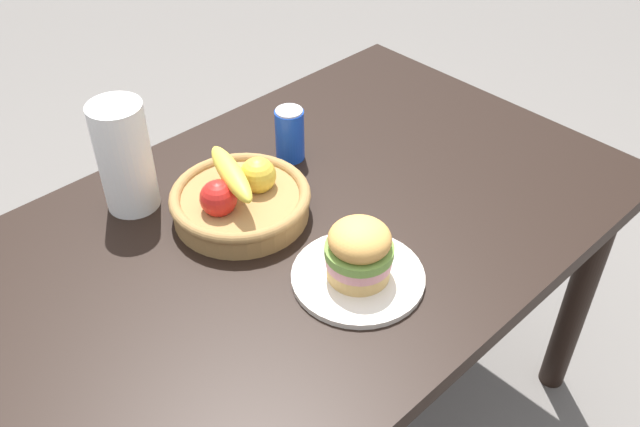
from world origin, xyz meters
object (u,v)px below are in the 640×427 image
fruit_basket (240,199)px  sandwich (359,251)px  plate (358,277)px  soda_can (290,134)px  paper_towel_roll (125,157)px

fruit_basket → sandwich: bearing=-82.5°
plate → fruit_basket: fruit_basket is taller
soda_can → fruit_basket: 0.23m
paper_towel_roll → plate: bearing=-69.6°
sandwich → paper_towel_roll: 0.52m
plate → sandwich: (0.00, 0.00, 0.07)m
soda_can → paper_towel_roll: (-0.35, 0.10, 0.06)m
sandwich → fruit_basket: size_ratio=0.44×
sandwich → soda_can: 0.42m
sandwich → soda_can: bearing=65.6°
plate → sandwich: bearing=0.0°
plate → soda_can: bearing=65.6°
sandwich → fruit_basket: 0.30m
fruit_basket → paper_towel_roll: paper_towel_roll is taller
plate → soda_can: soda_can is taller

